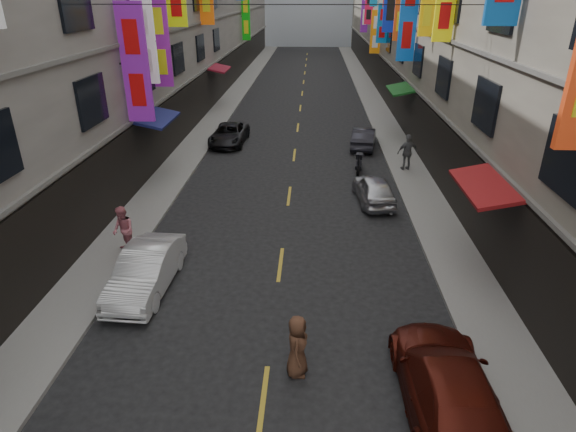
# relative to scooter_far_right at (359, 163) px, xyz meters

# --- Properties ---
(sidewalk_left) EXTENTS (2.00, 90.00, 0.12)m
(sidewalk_left) POSITION_rel_scooter_far_right_xyz_m (-9.39, 14.56, -0.38)
(sidewalk_left) COLOR slate
(sidewalk_left) RESTS_ON ground
(sidewalk_right) EXTENTS (2.00, 90.00, 0.12)m
(sidewalk_right) POSITION_rel_scooter_far_right_xyz_m (2.61, 14.56, -0.38)
(sidewalk_right) COLOR slate
(sidewalk_right) RESTS_ON ground
(street_awnings) EXTENTS (13.99, 35.20, 0.41)m
(street_awnings) POSITION_rel_scooter_far_right_xyz_m (-4.65, -1.44, 2.56)
(street_awnings) COLOR #124425
(street_awnings) RESTS_ON ground
(lane_markings) EXTENTS (0.12, 80.20, 0.01)m
(lane_markings) POSITION_rel_scooter_far_right_xyz_m (-3.39, 11.56, -0.44)
(lane_markings) COLOR gold
(lane_markings) RESTS_ON ground
(scooter_far_right) EXTENTS (0.56, 1.80, 1.14)m
(scooter_far_right) POSITION_rel_scooter_far_right_xyz_m (0.00, 0.00, 0.00)
(scooter_far_right) COLOR black
(scooter_far_right) RESTS_ON ground
(car_left_mid) EXTENTS (1.55, 4.05, 1.32)m
(car_left_mid) POSITION_rel_scooter_far_right_xyz_m (-7.39, -11.11, 0.22)
(car_left_mid) COLOR silver
(car_left_mid) RESTS_ON ground
(car_left_far) EXTENTS (2.09, 4.25, 1.16)m
(car_left_far) POSITION_rel_scooter_far_right_xyz_m (-7.39, 4.56, 0.14)
(car_left_far) COLOR black
(car_left_far) RESTS_ON ground
(car_right_near) EXTENTS (2.01, 4.81, 1.39)m
(car_right_near) POSITION_rel_scooter_far_right_xyz_m (0.61, -15.51, 0.25)
(car_right_near) COLOR #50150D
(car_right_near) RESTS_ON ground
(car_right_mid) EXTENTS (1.79, 3.66, 1.20)m
(car_right_mid) POSITION_rel_scooter_far_right_xyz_m (0.32, -3.94, 0.16)
(car_right_mid) COLOR #BCBCC1
(car_right_mid) RESTS_ON ground
(car_right_far) EXTENTS (1.80, 3.75, 1.19)m
(car_right_far) POSITION_rel_scooter_far_right_xyz_m (0.61, 4.19, 0.15)
(car_right_far) COLOR #26262D
(car_right_far) RESTS_ON ground
(pedestrian_lfar) EXTENTS (0.98, 0.99, 1.70)m
(pedestrian_lfar) POSITION_rel_scooter_far_right_xyz_m (-8.79, -9.09, 0.53)
(pedestrian_lfar) COLOR #C96A78
(pedestrian_lfar) RESTS_ON sidewalk_left
(pedestrian_rfar) EXTENTS (1.19, 0.86, 1.83)m
(pedestrian_rfar) POSITION_rel_scooter_far_right_xyz_m (2.41, 0.07, 0.60)
(pedestrian_rfar) COLOR slate
(pedestrian_rfar) RESTS_ON sidewalk_right
(pedestrian_crossing) EXTENTS (0.59, 0.82, 1.62)m
(pedestrian_crossing) POSITION_rel_scooter_far_right_xyz_m (-2.65, -14.51, 0.37)
(pedestrian_crossing) COLOR #513020
(pedestrian_crossing) RESTS_ON ground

